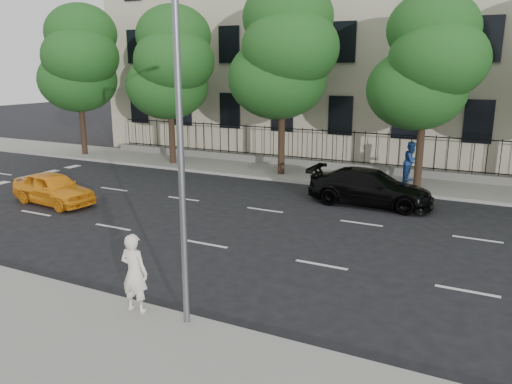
% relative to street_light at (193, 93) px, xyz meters
% --- Properties ---
extents(ground, '(120.00, 120.00, 0.00)m').
position_rel_street_light_xyz_m(ground, '(-2.50, 1.77, -5.15)').
color(ground, black).
rests_on(ground, ground).
extents(near_sidewalk, '(60.00, 4.00, 0.15)m').
position_rel_street_light_xyz_m(near_sidewalk, '(-2.50, -2.23, -5.07)').
color(near_sidewalk, gray).
rests_on(near_sidewalk, ground).
extents(far_sidewalk, '(60.00, 4.00, 0.15)m').
position_rel_street_light_xyz_m(far_sidewalk, '(-2.50, 15.77, -5.07)').
color(far_sidewalk, gray).
rests_on(far_sidewalk, ground).
extents(lane_markings, '(49.60, 4.62, 0.01)m').
position_rel_street_light_xyz_m(lane_markings, '(-2.50, 6.52, -5.14)').
color(lane_markings, silver).
rests_on(lane_markings, ground).
extents(masonry_building, '(34.60, 12.11, 18.50)m').
position_rel_street_light_xyz_m(masonry_building, '(-2.50, 24.72, 3.87)').
color(masonry_building, beige).
rests_on(masonry_building, ground).
extents(iron_fence, '(30.00, 0.50, 2.20)m').
position_rel_street_light_xyz_m(iron_fence, '(-2.50, 17.47, -4.50)').
color(iron_fence, slate).
rests_on(iron_fence, far_sidewalk).
extents(street_light, '(0.25, 3.32, 8.05)m').
position_rel_street_light_xyz_m(street_light, '(0.00, 0.00, 0.00)').
color(street_light, slate).
rests_on(street_light, near_sidewalk).
extents(tree_a, '(5.71, 5.31, 9.39)m').
position_rel_street_light_xyz_m(tree_a, '(-18.46, 15.13, 0.98)').
color(tree_a, '#382619').
rests_on(tree_a, far_sidewalk).
extents(tree_b, '(5.53, 5.12, 8.97)m').
position_rel_street_light_xyz_m(tree_b, '(-11.46, 15.13, 0.69)').
color(tree_b, '#382619').
rests_on(tree_b, far_sidewalk).
extents(tree_c, '(5.89, 5.50, 9.80)m').
position_rel_street_light_xyz_m(tree_c, '(-4.46, 15.13, 1.26)').
color(tree_c, '#382619').
rests_on(tree_c, far_sidewalk).
extents(tree_d, '(5.34, 4.94, 8.84)m').
position_rel_street_light_xyz_m(tree_d, '(2.54, 15.13, 0.69)').
color(tree_d, '#382619').
rests_on(tree_d, far_sidewalk).
extents(yellow_taxi, '(4.16, 2.05, 1.37)m').
position_rel_street_light_xyz_m(yellow_taxi, '(-10.94, 5.62, -4.46)').
color(yellow_taxi, '#FF9E19').
rests_on(yellow_taxi, ground).
extents(black_sedan, '(5.23, 2.19, 1.51)m').
position_rel_street_light_xyz_m(black_sedan, '(1.12, 11.49, -4.39)').
color(black_sedan, black).
rests_on(black_sedan, ground).
extents(woman_near, '(0.70, 0.48, 1.88)m').
position_rel_street_light_xyz_m(woman_near, '(-1.34, -0.63, -4.06)').
color(woman_near, white).
rests_on(woman_near, near_sidewalk).
extents(pedestrian_far, '(0.95, 1.11, 1.99)m').
position_rel_street_light_xyz_m(pedestrian_far, '(1.97, 16.16, -4.00)').
color(pedestrian_far, navy).
rests_on(pedestrian_far, far_sidewalk).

